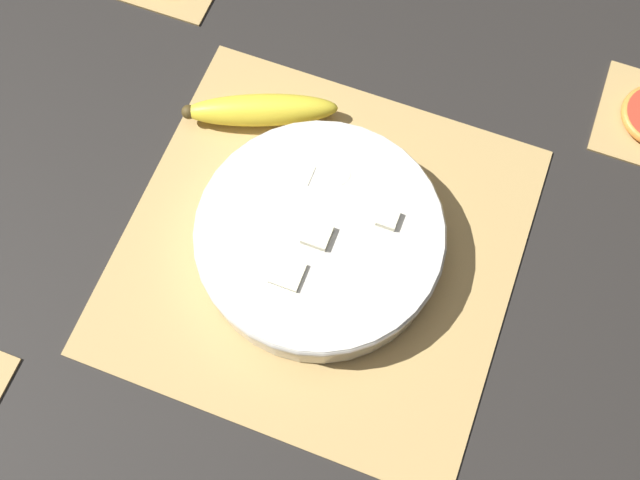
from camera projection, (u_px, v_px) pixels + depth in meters
name	position (u px, v px, depth m)	size (l,w,h in m)	color
ground_plane	(320.00, 249.00, 0.84)	(6.00, 6.00, 0.00)	black
bamboo_mat_center	(320.00, 248.00, 0.84)	(0.43, 0.42, 0.01)	tan
fruit_salad_bowl	(320.00, 236.00, 0.81)	(0.27, 0.27, 0.06)	silver
whole_banana	(260.00, 110.00, 0.88)	(0.18, 0.10, 0.04)	yellow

